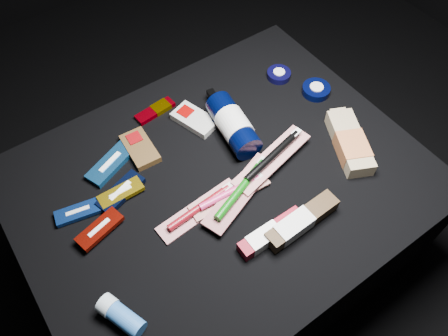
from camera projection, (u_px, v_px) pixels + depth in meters
ground at (222, 246)px, 1.41m from camera, size 3.00×3.00×0.00m
cloth_table at (222, 217)px, 1.24m from camera, size 0.98×0.78×0.40m
luna_bar_0 at (111, 164)px, 1.09m from camera, size 0.14×0.10×0.02m
luna_bar_1 at (78, 212)px, 1.02m from camera, size 0.11×0.06×0.01m
luna_bar_2 at (121, 192)px, 1.04m from camera, size 0.13×0.08×0.02m
luna_bar_3 at (121, 193)px, 1.04m from camera, size 0.11×0.04×0.01m
luna_bar_4 at (100, 229)px, 0.98m from camera, size 0.12×0.07×0.01m
clif_bar_0 at (139, 147)px, 1.12m from camera, size 0.07×0.12×0.02m
clif_bar_1 at (193, 118)px, 1.18m from camera, size 0.10×0.14×0.02m
power_bar at (157, 110)px, 1.20m from camera, size 0.12×0.05×0.01m
lotion_bottle at (233, 125)px, 1.13m from camera, size 0.10×0.24×0.08m
cream_tin_upper at (279, 74)px, 1.28m from camera, size 0.07×0.07×0.02m
cream_tin_lower at (316, 90)px, 1.24m from camera, size 0.08×0.08×0.02m
bodywash_bottle at (350, 143)px, 1.12m from camera, size 0.15×0.21×0.04m
deodorant_stick at (121, 316)px, 0.87m from camera, size 0.07×0.11×0.04m
toothbrush_pack_0 at (201, 208)px, 1.02m from camera, size 0.22×0.07×0.02m
toothbrush_pack_1 at (231, 193)px, 1.04m from camera, size 0.21×0.06×0.02m
toothbrush_pack_2 at (241, 190)px, 1.03m from camera, size 0.25×0.14×0.03m
toothbrush_pack_3 at (273, 157)px, 1.08m from camera, size 0.25×0.11×0.03m
toothpaste_carton_red at (269, 235)px, 0.97m from camera, size 0.17×0.04×0.03m
toothpaste_carton_green at (299, 223)px, 0.98m from camera, size 0.19×0.05×0.04m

